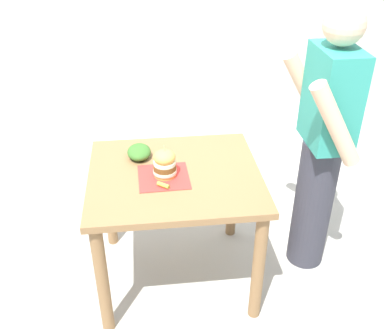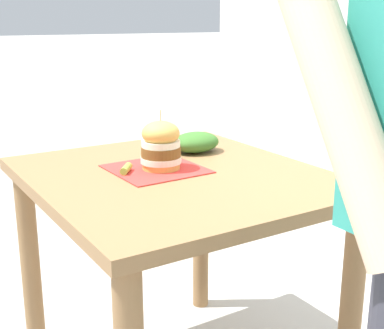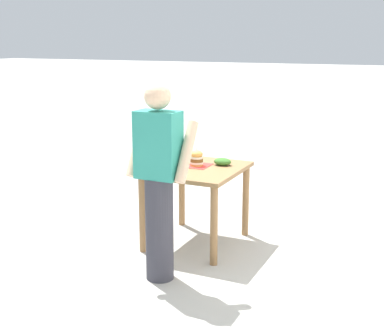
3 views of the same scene
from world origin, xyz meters
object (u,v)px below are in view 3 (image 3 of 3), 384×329
Objects in this scene: patio_table at (196,181)px; side_salad at (222,162)px; pickle_spear at (187,163)px; diner_across_table at (159,179)px; sandwich at (197,158)px.

patio_table is 5.41× the size of side_salad.
pickle_spear is at bearing -27.40° from patio_table.
diner_across_table is (0.14, 1.07, 0.06)m from side_salad.
diner_across_table reaches higher than sandwich.
pickle_spear is (0.14, -0.07, 0.16)m from patio_table.
sandwich is 0.27m from side_salad.
side_salad is (-0.22, -0.14, -0.04)m from sandwich.
pickle_spear is 0.40× the size of side_salad.
diner_across_table reaches higher than patio_table.
sandwich is 2.70× the size of pickle_spear.
side_salad reaches higher than patio_table.
sandwich is at bearing -84.87° from diner_across_table.
patio_table is at bearing -85.94° from diner_across_table.
diner_across_table is at bearing 82.72° from side_salad.
pickle_spear is (0.12, -0.02, -0.07)m from sandwich.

